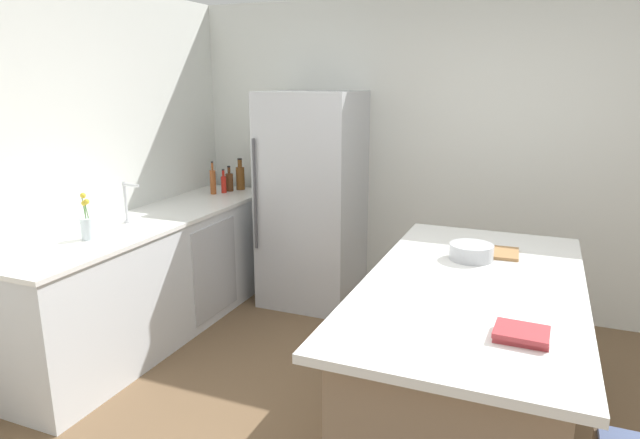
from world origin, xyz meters
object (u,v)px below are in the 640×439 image
kitchen_island (467,364)px  refrigerator (312,200)px  mixing_bowl (471,252)px  cutting_board (490,252)px  vinegar_bottle (213,181)px  cookbook_stack (521,334)px  syrup_bottle (229,182)px  hot_sauce_bottle (224,183)px  sink_faucet (127,202)px  flower_vase (87,225)px  whiskey_bottle (240,177)px

kitchen_island → refrigerator: bearing=135.1°
mixing_bowl → cutting_board: mixing_bowl is taller
vinegar_bottle → cookbook_stack: (2.72, -2.00, -0.08)m
syrup_bottle → mixing_bowl: 2.65m
syrup_bottle → mixing_bowl: syrup_bottle is taller
mixing_bowl → hot_sauce_bottle: bearing=154.0°
sink_faucet → cutting_board: size_ratio=0.90×
hot_sauce_bottle → mixing_bowl: 2.62m
kitchen_island → vinegar_bottle: bearing=150.1°
mixing_bowl → vinegar_bottle: bearing=156.3°
sink_faucet → cookbook_stack: sink_faucet is taller
syrup_bottle → flower_vase: bearing=-90.2°
cutting_board → mixing_bowl: bearing=-119.1°
vinegar_bottle → kitchen_island: bearing=-29.9°
kitchen_island → syrup_bottle: bearing=146.5°
whiskey_bottle → syrup_bottle: (-0.06, -0.10, -0.03)m
sink_faucet → vinegar_bottle: 1.11m
kitchen_island → mixing_bowl: (-0.06, 0.36, 0.51)m
whiskey_bottle → syrup_bottle: 0.12m
syrup_bottle → cutting_board: 2.66m
kitchen_island → syrup_bottle: size_ratio=8.80×
vinegar_bottle → cutting_board: 2.66m
cutting_board → kitchen_island: bearing=-93.2°
kitchen_island → refrigerator: 2.23m
hot_sauce_bottle → mixing_bowl: hot_sauce_bottle is taller
whiskey_bottle → cutting_board: bearing=-26.3°
kitchen_island → whiskey_bottle: whiskey_bottle is taller
hot_sauce_bottle → cutting_board: hot_sauce_bottle is taller
sink_faucet → whiskey_bottle: (0.11, 1.39, -0.04)m
sink_faucet → flower_vase: flower_vase is taller
hot_sauce_bottle → cookbook_stack: bearing=-38.0°
refrigerator → whiskey_bottle: refrigerator is taller
syrup_bottle → cookbook_stack: size_ratio=1.10×
flower_vase → mixing_bowl: size_ratio=1.24×
kitchen_island → cookbook_stack: cookbook_stack is taller
sink_faucet → cutting_board: 2.50m
kitchen_island → mixing_bowl: bearing=99.4°
refrigerator → kitchen_island: bearing=-44.9°
kitchen_island → flower_vase: 2.47m
refrigerator → whiskey_bottle: (-0.80, 0.15, 0.12)m
kitchen_island → refrigerator: size_ratio=1.12×
refrigerator → hot_sauce_bottle: (-0.86, -0.04, 0.09)m
kitchen_island → vinegar_bottle: 2.90m
sink_faucet → mixing_bowl: size_ratio=1.22×
kitchen_island → whiskey_bottle: bearing=144.2°
kitchen_island → whiskey_bottle: size_ratio=7.02×
kitchen_island → cutting_board: size_ratio=6.20×
syrup_bottle → kitchen_island: bearing=-33.5°
syrup_bottle → cutting_board: (2.43, -1.07, -0.07)m
flower_vase → cutting_board: flower_vase is taller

